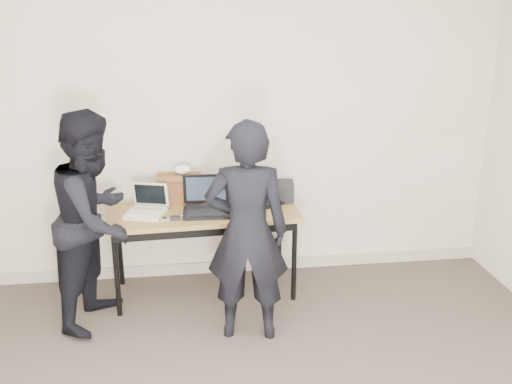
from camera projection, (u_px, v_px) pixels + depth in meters
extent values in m
cube|color=beige|center=(234.00, 122.00, 4.76)|extent=(4.50, 0.05, 2.70)
cube|color=olive|center=(203.00, 213.00, 4.56)|extent=(1.53, 0.73, 0.03)
cylinder|color=black|center=(117.00, 275.00, 4.30)|extent=(0.04, 0.04, 0.68)
cylinder|color=black|center=(294.00, 261.00, 4.54)|extent=(0.04, 0.04, 0.68)
cylinder|color=black|center=(120.00, 247.00, 4.80)|extent=(0.04, 0.04, 0.68)
cylinder|color=black|center=(279.00, 236.00, 5.03)|extent=(0.04, 0.04, 0.68)
cube|color=black|center=(207.00, 233.00, 4.31)|extent=(1.40, 0.09, 0.06)
cube|color=#BFB999|center=(146.00, 214.00, 4.43)|extent=(0.34, 0.31, 0.03)
cube|color=beige|center=(144.00, 213.00, 4.39)|extent=(0.26, 0.19, 0.01)
cube|color=#BFB999|center=(150.00, 194.00, 4.52)|extent=(0.29, 0.13, 0.20)
cube|color=black|center=(150.00, 194.00, 4.51)|extent=(0.25, 0.10, 0.16)
cube|color=#BFB999|center=(150.00, 207.00, 4.53)|extent=(0.25, 0.09, 0.02)
cube|color=black|center=(207.00, 213.00, 4.47)|extent=(0.38, 0.29, 0.02)
cube|color=black|center=(207.00, 212.00, 4.43)|extent=(0.31, 0.16, 0.01)
cube|color=black|center=(206.00, 189.00, 4.59)|extent=(0.37, 0.10, 0.26)
cube|color=#26333F|center=(206.00, 189.00, 4.58)|extent=(0.32, 0.07, 0.21)
cube|color=black|center=(207.00, 205.00, 4.60)|extent=(0.33, 0.03, 0.02)
cube|color=black|center=(265.00, 202.00, 4.72)|extent=(0.42, 0.40, 0.02)
cube|color=black|center=(268.00, 201.00, 4.69)|extent=(0.31, 0.27, 0.01)
cube|color=black|center=(253.00, 183.00, 4.79)|extent=(0.34, 0.26, 0.23)
cube|color=black|center=(253.00, 183.00, 4.79)|extent=(0.28, 0.21, 0.19)
cube|color=black|center=(256.00, 197.00, 4.80)|extent=(0.27, 0.18, 0.02)
cube|color=#5B3317|center=(180.00, 189.00, 4.70)|extent=(0.36, 0.17, 0.24)
cube|color=#5B3317|center=(179.00, 179.00, 4.61)|extent=(0.36, 0.08, 0.07)
cube|color=#5B3317|center=(199.00, 190.00, 4.72)|extent=(0.02, 0.10, 0.02)
ellipsoid|color=white|center=(183.00, 169.00, 4.65)|extent=(0.14, 0.11, 0.08)
cube|color=black|center=(277.00, 191.00, 4.77)|extent=(0.29, 0.26, 0.15)
cube|color=black|center=(175.00, 218.00, 4.35)|extent=(0.08, 0.05, 0.03)
cube|color=silver|center=(176.00, 217.00, 4.40)|extent=(0.24, 0.16, 0.01)
cube|color=silver|center=(205.00, 215.00, 4.43)|extent=(0.22, 0.14, 0.01)
cube|color=black|center=(149.00, 214.00, 4.45)|extent=(0.27, 0.20, 0.01)
cube|color=black|center=(267.00, 205.00, 4.67)|extent=(0.14, 0.24, 0.01)
cube|color=black|center=(241.00, 208.00, 4.59)|extent=(0.31, 0.13, 0.01)
cube|color=black|center=(221.00, 200.00, 4.78)|extent=(0.25, 0.05, 0.01)
imported|color=black|center=(247.00, 232.00, 3.92)|extent=(0.62, 0.45, 1.58)
imported|color=black|center=(95.00, 219.00, 4.14)|extent=(0.83, 0.94, 1.60)
cube|color=#A69C89|center=(236.00, 266.00, 5.13)|extent=(4.50, 0.03, 0.10)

